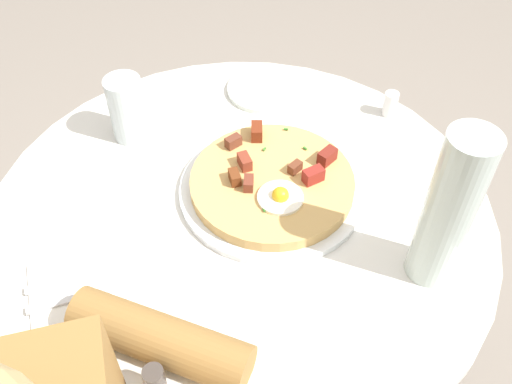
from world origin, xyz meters
TOP-DOWN VIEW (x-y plane):
  - dining_table at (0.00, 0.00)m, footprint 0.87×0.87m
  - pizza_plate at (-0.02, 0.06)m, footprint 0.33×0.33m
  - breakfast_pizza at (-0.02, 0.06)m, footprint 0.29×0.29m
  - bread_plate at (-0.31, 0.13)m, footprint 0.16×0.16m
  - napkin at (0.10, -0.26)m, footprint 0.15×0.18m
  - fork at (0.11, -0.26)m, footprint 0.02×0.18m
  - knife at (0.08, -0.27)m, footprint 0.02×0.18m
  - water_glass at (-0.24, -0.16)m, footprint 0.07×0.07m
  - water_bottle at (0.20, 0.25)m, footprint 0.07×0.07m
  - salt_shaker at (-0.17, 0.35)m, footprint 0.03×0.03m
  - pepper_shaker at (0.29, -0.18)m, footprint 0.03×0.03m

SIDE VIEW (x-z plane):
  - dining_table at x=0.00m, z-range 0.20..0.95m
  - napkin at x=0.10m, z-range 0.75..0.76m
  - bread_plate at x=-0.31m, z-range 0.75..0.76m
  - pizza_plate at x=-0.02m, z-range 0.75..0.76m
  - fork at x=0.11m, z-range 0.76..0.76m
  - knife at x=0.08m, z-range 0.76..0.76m
  - breakfast_pizza at x=-0.02m, z-range 0.75..0.80m
  - salt_shaker at x=-0.17m, z-range 0.75..0.80m
  - pepper_shaker at x=0.29m, z-range 0.75..0.81m
  - water_glass at x=-0.24m, z-range 0.75..0.88m
  - water_bottle at x=0.20m, z-range 0.75..1.03m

